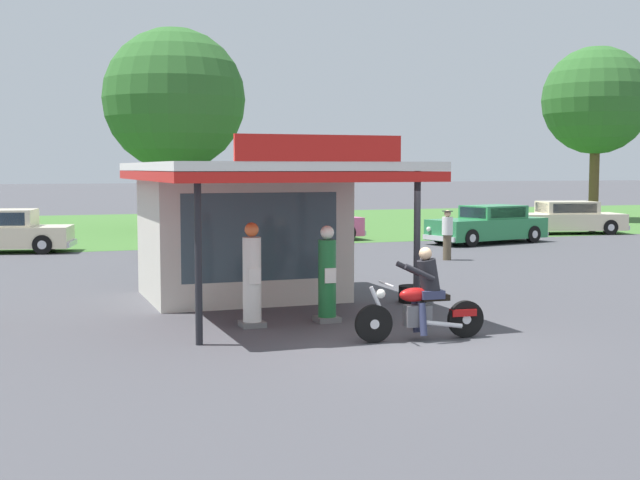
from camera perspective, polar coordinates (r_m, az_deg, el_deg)
name	(u,v)px	position (r m, az deg, el deg)	size (l,w,h in m)	color
ground_plane	(407,346)	(14.20, 5.80, -7.01)	(300.00, 300.00, 0.00)	#424247
grass_verge_strip	(143,227)	(43.05, -11.72, 0.87)	(120.00, 24.00, 0.01)	#3D6B2D
service_station_kiosk	(246,220)	(18.82, -4.95, 1.32)	(4.86, 7.11, 3.46)	beige
gas_pump_nearside	(252,279)	(15.68, -4.55, -2.63)	(0.44, 0.44, 1.92)	slate
gas_pump_offside	(327,278)	(16.13, 0.48, -2.57)	(0.44, 0.44, 1.83)	slate
motorcycle_with_rider	(423,302)	(14.57, 6.86, -4.11)	(2.31, 0.70, 1.58)	black
parked_car_back_row_right	(488,225)	(33.73, 11.14, 0.96)	(5.27, 2.89, 1.46)	#2D844C
parked_car_back_row_left	(301,224)	(34.10, -1.24, 1.08)	(4.95, 2.30, 1.46)	#E55993
parked_car_back_row_far_right	(564,219)	(39.29, 15.95, 1.38)	(5.61, 3.01, 1.43)	beige
parked_car_second_row_spare	(224,235)	(28.27, -6.41, 0.33)	(5.74, 2.61, 1.56)	#B7B7BC
bystander_standing_back_lot	(447,234)	(27.25, 8.48, 0.43)	(0.35, 0.35, 1.58)	brown
tree_oak_centre	(175,101)	(40.88, -9.66, 9.10)	(6.61, 6.61, 9.40)	brown
tree_oak_distant_spare	(596,102)	(49.93, 17.91, 8.75)	(5.91, 5.91, 9.57)	brown
spare_tire_stack	(412,294)	(18.67, 6.18, -3.60)	(0.60, 0.60, 0.36)	black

